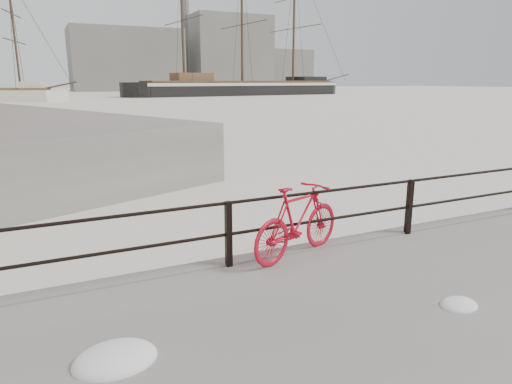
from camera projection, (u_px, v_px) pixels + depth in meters
name	position (u px, v px, depth m)	size (l,w,h in m)	color
ground	(400.00, 249.00, 8.52)	(400.00, 400.00, 0.00)	white
guardrail	(409.00, 207.00, 8.19)	(28.00, 0.10, 1.00)	black
bicycle	(298.00, 221.00, 7.10)	(1.93, 0.29, 1.17)	red
barque_black	(242.00, 95.00, 97.50)	(58.13, 19.02, 33.02)	black
industrial_west	(126.00, 60.00, 137.57)	(32.00, 18.00, 18.00)	gray
industrial_mid	(228.00, 54.00, 155.81)	(26.00, 20.00, 24.00)	gray
industrial_east	(280.00, 70.00, 170.96)	(20.00, 16.00, 14.00)	gray
smokestack	(185.00, 22.00, 152.41)	(2.80, 2.80, 44.00)	gray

